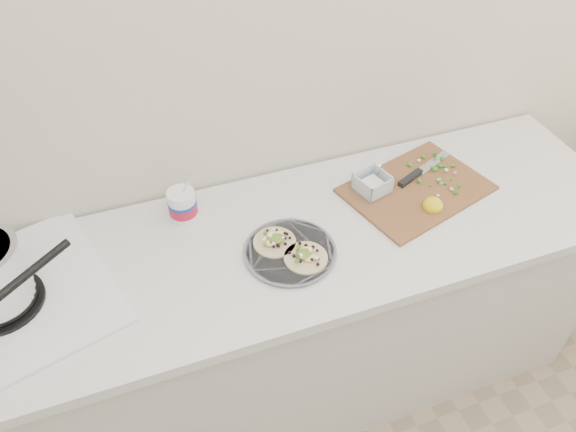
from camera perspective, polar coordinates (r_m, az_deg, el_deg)
name	(u,v)px	position (r m, az deg, el deg)	size (l,w,h in m)	color
counter	(271,324)	(2.11, -1.72, -10.95)	(2.44, 0.66, 0.90)	silver
taco_plate	(290,250)	(1.71, 0.20, -3.45)	(0.28, 0.28, 0.04)	slate
tub	(183,203)	(1.82, -10.61, 1.34)	(0.09, 0.09, 0.21)	white
cutboard	(413,186)	(1.97, 12.54, 3.03)	(0.54, 0.44, 0.07)	brown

